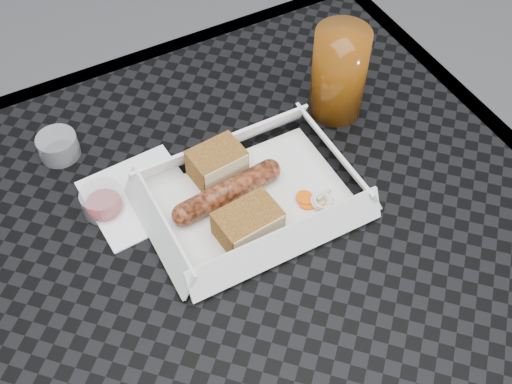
# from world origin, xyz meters

# --- Properties ---
(patio_table) EXTENTS (0.80, 0.80, 0.74)m
(patio_table) POSITION_xyz_m (0.00, 0.00, 0.67)
(patio_table) COLOR black
(patio_table) RESTS_ON ground
(food_tray) EXTENTS (0.22, 0.15, 0.00)m
(food_tray) POSITION_xyz_m (0.04, 0.08, 0.75)
(food_tray) COLOR white
(food_tray) RESTS_ON patio_table
(bratwurst) EXTENTS (0.15, 0.04, 0.03)m
(bratwurst) POSITION_xyz_m (0.02, 0.09, 0.76)
(bratwurst) COLOR brown
(bratwurst) RESTS_ON food_tray
(bread_near) EXTENTS (0.07, 0.05, 0.04)m
(bread_near) POSITION_xyz_m (0.03, 0.13, 0.77)
(bread_near) COLOR brown
(bread_near) RESTS_ON food_tray
(bread_far) EXTENTS (0.07, 0.05, 0.04)m
(bread_far) POSITION_xyz_m (0.02, 0.04, 0.77)
(bread_far) COLOR brown
(bread_far) RESTS_ON food_tray
(veg_garnish) EXTENTS (0.03, 0.03, 0.00)m
(veg_garnish) POSITION_xyz_m (0.11, 0.03, 0.75)
(veg_garnish) COLOR #F7600A
(veg_garnish) RESTS_ON food_tray
(napkin) EXTENTS (0.13, 0.13, 0.00)m
(napkin) POSITION_xyz_m (-0.07, 0.15, 0.75)
(napkin) COLOR white
(napkin) RESTS_ON patio_table
(condiment_cup_sauce) EXTENTS (0.05, 0.05, 0.03)m
(condiment_cup_sauce) POSITION_xyz_m (-0.11, 0.15, 0.76)
(condiment_cup_sauce) COLOR maroon
(condiment_cup_sauce) RESTS_ON patio_table
(condiment_cup_empty) EXTENTS (0.05, 0.05, 0.03)m
(condiment_cup_empty) POSITION_xyz_m (-0.13, 0.26, 0.76)
(condiment_cup_empty) COLOR silver
(condiment_cup_empty) RESTS_ON patio_table
(drink_glass) EXTENTS (0.07, 0.07, 0.13)m
(drink_glass) POSITION_xyz_m (0.22, 0.16, 0.81)
(drink_glass) COLOR #623008
(drink_glass) RESTS_ON patio_table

